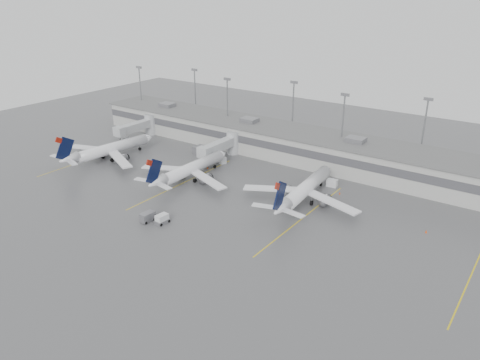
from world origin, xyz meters
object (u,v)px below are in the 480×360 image
Objects in this scene: jet_far_left at (108,149)px; jet_mid_right at (304,189)px; baggage_tug at (162,220)px; jet_mid_left at (189,169)px.

jet_far_left is 1.00× the size of jet_mid_right.
jet_mid_right reaches higher than jet_far_left.
jet_far_left reaches higher than baggage_tug.
jet_mid_left is 24.69m from baggage_tug.
jet_mid_right is at bearing 12.43° from jet_far_left.
jet_far_left is 9.88× the size of baggage_tug.
jet_far_left is at bearing -176.61° from jet_mid_left.
jet_mid_right is at bearing 9.19° from jet_mid_left.
jet_mid_right is 9.92× the size of baggage_tug.
baggage_tug is at bearing -20.30° from jet_far_left.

